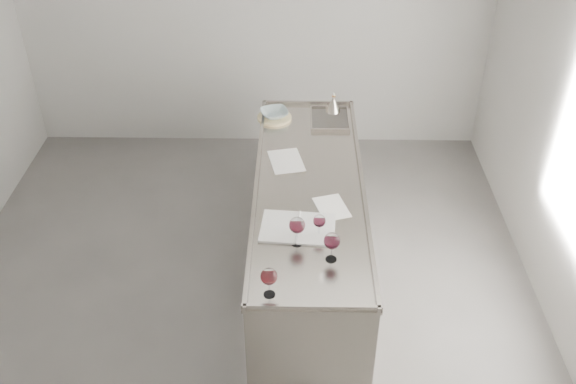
{
  "coord_description": "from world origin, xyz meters",
  "views": [
    {
      "loc": [
        0.41,
        -3.36,
        3.48
      ],
      "look_at": [
        0.35,
        0.1,
        1.02
      ],
      "focal_mm": 40.0,
      "sensor_mm": 36.0,
      "label": 1
    }
  ],
  "objects_px": {
    "wine_glass_right": "(332,242)",
    "ceramic_bowl": "(274,113)",
    "wine_glass_left": "(269,277)",
    "wine_glass_small": "(319,222)",
    "wine_glass_middle": "(297,226)",
    "notebook": "(298,228)",
    "counter": "(308,237)",
    "wine_funnel": "(333,105)"
  },
  "relations": [
    {
      "from": "counter",
      "to": "notebook",
      "type": "distance_m",
      "value": 0.69
    },
    {
      "from": "wine_glass_right",
      "to": "ceramic_bowl",
      "type": "height_order",
      "value": "wine_glass_right"
    },
    {
      "from": "wine_glass_small",
      "to": "wine_funnel",
      "type": "bearing_deg",
      "value": 84.54
    },
    {
      "from": "wine_glass_small",
      "to": "wine_funnel",
      "type": "xyz_separation_m",
      "value": [
        0.16,
        1.63,
        -0.06
      ]
    },
    {
      "from": "wine_glass_middle",
      "to": "ceramic_bowl",
      "type": "distance_m",
      "value": 1.59
    },
    {
      "from": "counter",
      "to": "notebook",
      "type": "xyz_separation_m",
      "value": [
        -0.08,
        -0.49,
        0.47
      ]
    },
    {
      "from": "wine_glass_left",
      "to": "wine_funnel",
      "type": "distance_m",
      "value": 2.2
    },
    {
      "from": "wine_glass_small",
      "to": "wine_glass_middle",
      "type": "bearing_deg",
      "value": -150.54
    },
    {
      "from": "counter",
      "to": "ceramic_bowl",
      "type": "distance_m",
      "value": 1.11
    },
    {
      "from": "counter",
      "to": "wine_glass_middle",
      "type": "height_order",
      "value": "wine_glass_middle"
    },
    {
      "from": "wine_glass_middle",
      "to": "wine_glass_small",
      "type": "xyz_separation_m",
      "value": [
        0.14,
        0.08,
        -0.03
      ]
    },
    {
      "from": "wine_glass_left",
      "to": "wine_funnel",
      "type": "bearing_deg",
      "value": 78.33
    },
    {
      "from": "ceramic_bowl",
      "to": "notebook",
      "type": "bearing_deg",
      "value": -82.18
    },
    {
      "from": "wine_glass_middle",
      "to": "wine_funnel",
      "type": "xyz_separation_m",
      "value": [
        0.29,
        1.71,
        -0.08
      ]
    },
    {
      "from": "wine_glass_right",
      "to": "wine_glass_small",
      "type": "xyz_separation_m",
      "value": [
        -0.07,
        0.22,
        -0.03
      ]
    },
    {
      "from": "notebook",
      "to": "wine_glass_middle",
      "type": "bearing_deg",
      "value": -87.32
    },
    {
      "from": "counter",
      "to": "wine_glass_small",
      "type": "relative_size",
      "value": 15.2
    },
    {
      "from": "wine_glass_middle",
      "to": "notebook",
      "type": "height_order",
      "value": "wine_glass_middle"
    },
    {
      "from": "wine_glass_middle",
      "to": "notebook",
      "type": "xyz_separation_m",
      "value": [
        0.01,
        0.15,
        -0.13
      ]
    },
    {
      "from": "counter",
      "to": "wine_glass_left",
      "type": "relative_size",
      "value": 12.97
    },
    {
      "from": "wine_funnel",
      "to": "ceramic_bowl",
      "type": "bearing_deg",
      "value": -165.08
    },
    {
      "from": "ceramic_bowl",
      "to": "wine_funnel",
      "type": "relative_size",
      "value": 1.18
    },
    {
      "from": "wine_glass_left",
      "to": "wine_funnel",
      "type": "relative_size",
      "value": 1.01
    },
    {
      "from": "wine_glass_middle",
      "to": "wine_funnel",
      "type": "distance_m",
      "value": 1.73
    },
    {
      "from": "notebook",
      "to": "wine_glass_small",
      "type": "bearing_deg",
      "value": -23.2
    },
    {
      "from": "notebook",
      "to": "wine_glass_left",
      "type": "bearing_deg",
      "value": -100.17
    },
    {
      "from": "wine_glass_small",
      "to": "ceramic_bowl",
      "type": "height_order",
      "value": "wine_glass_small"
    },
    {
      "from": "wine_glass_small",
      "to": "wine_glass_left",
      "type": "bearing_deg",
      "value": -118.96
    },
    {
      "from": "wine_glass_right",
      "to": "ceramic_bowl",
      "type": "relative_size",
      "value": 0.88
    },
    {
      "from": "wine_funnel",
      "to": "wine_glass_middle",
      "type": "bearing_deg",
      "value": -99.73
    },
    {
      "from": "wine_glass_right",
      "to": "ceramic_bowl",
      "type": "bearing_deg",
      "value": 102.95
    },
    {
      "from": "wine_glass_middle",
      "to": "wine_funnel",
      "type": "bearing_deg",
      "value": 80.27
    },
    {
      "from": "counter",
      "to": "wine_glass_right",
      "type": "distance_m",
      "value": 0.99
    },
    {
      "from": "ceramic_bowl",
      "to": "wine_glass_middle",
      "type": "bearing_deg",
      "value": -83.08
    },
    {
      "from": "wine_glass_left",
      "to": "notebook",
      "type": "height_order",
      "value": "wine_glass_left"
    },
    {
      "from": "counter",
      "to": "wine_glass_middle",
      "type": "bearing_deg",
      "value": -97.5
    },
    {
      "from": "wine_glass_right",
      "to": "wine_glass_small",
      "type": "bearing_deg",
      "value": 107.09
    },
    {
      "from": "wine_glass_left",
      "to": "wine_glass_small",
      "type": "xyz_separation_m",
      "value": [
        0.29,
        0.52,
        -0.02
      ]
    },
    {
      "from": "wine_glass_right",
      "to": "wine_glass_left",
      "type": "bearing_deg",
      "value": -139.72
    },
    {
      "from": "wine_glass_right",
      "to": "notebook",
      "type": "height_order",
      "value": "wine_glass_right"
    },
    {
      "from": "wine_glass_small",
      "to": "ceramic_bowl",
      "type": "relative_size",
      "value": 0.72
    },
    {
      "from": "counter",
      "to": "wine_glass_right",
      "type": "bearing_deg",
      "value": -81.22
    }
  ]
}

